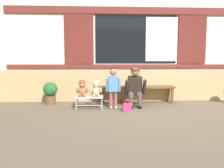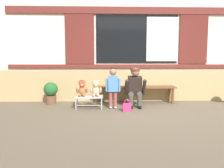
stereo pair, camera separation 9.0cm
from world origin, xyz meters
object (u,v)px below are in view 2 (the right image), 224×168
potted_plant (51,92)px  adult_crouching (135,87)px  small_display_bench (89,97)px  teddy_bear_plain (96,89)px  teddy_bear_with_hat (82,89)px  child_standing (113,83)px  wooden_bench_long (135,89)px  handbag_on_ground (127,107)px

potted_plant → adult_crouching: bearing=-11.9°
small_display_bench → teddy_bear_plain: 0.25m
teddy_bear_with_hat → teddy_bear_plain: size_ratio=1.00×
teddy_bear_with_hat → child_standing: size_ratio=0.38×
small_display_bench → teddy_bear_with_hat: bearing=179.2°
wooden_bench_long → handbag_on_ground: wooden_bench_long is taller
adult_crouching → handbag_on_ground: 0.65m
child_standing → potted_plant: child_standing is taller
teddy_bear_with_hat → child_standing: child_standing is taller
small_display_bench → child_standing: bearing=0.2°
adult_crouching → potted_plant: size_ratio=1.67×
small_display_bench → teddy_bear_plain: (0.16, 0.00, 0.20)m
wooden_bench_long → handbag_on_ground: 1.12m
teddy_bear_with_hat → child_standing: 0.73m
small_display_bench → adult_crouching: bearing=6.7°
child_standing → handbag_on_ground: child_standing is taller
wooden_bench_long → adult_crouching: size_ratio=2.21×
small_display_bench → teddy_bear_with_hat: size_ratio=1.76×
child_standing → wooden_bench_long: bearing=48.4°
teddy_bear_plain → child_standing: (0.40, 0.00, 0.13)m
child_standing → potted_plant: (-1.58, 0.57, -0.27)m
child_standing → handbag_on_ground: (0.29, -0.34, -0.50)m
teddy_bear_plain → potted_plant: 1.32m
wooden_bench_long → adult_crouching: bearing=-98.0°
adult_crouching → handbag_on_ground: adult_crouching is taller
teddy_bear_with_hat → wooden_bench_long: bearing=27.5°
teddy_bear_plain → child_standing: 0.42m
child_standing → teddy_bear_plain: bearing=-180.0°
wooden_bench_long → child_standing: 0.95m
handbag_on_ground → teddy_bear_with_hat: bearing=161.5°
teddy_bear_plain → adult_crouching: adult_crouching is taller
child_standing → handbag_on_ground: 0.67m
teddy_bear_with_hat → handbag_on_ground: (1.01, -0.34, -0.38)m
wooden_bench_long → handbag_on_ground: (-0.32, -1.03, -0.28)m
wooden_bench_long → teddy_bear_plain: teddy_bear_plain is taller
small_display_bench → child_standing: size_ratio=0.67×
small_display_bench → teddy_bear_plain: teddy_bear_plain is taller
adult_crouching → teddy_bear_with_hat: bearing=-174.2°
handbag_on_ground → small_display_bench: bearing=158.5°
wooden_bench_long → adult_crouching: (-0.08, -0.57, 0.11)m
teddy_bear_with_hat → adult_crouching: size_ratio=0.38×
teddy_bear_with_hat → child_standing: bearing=-0.0°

